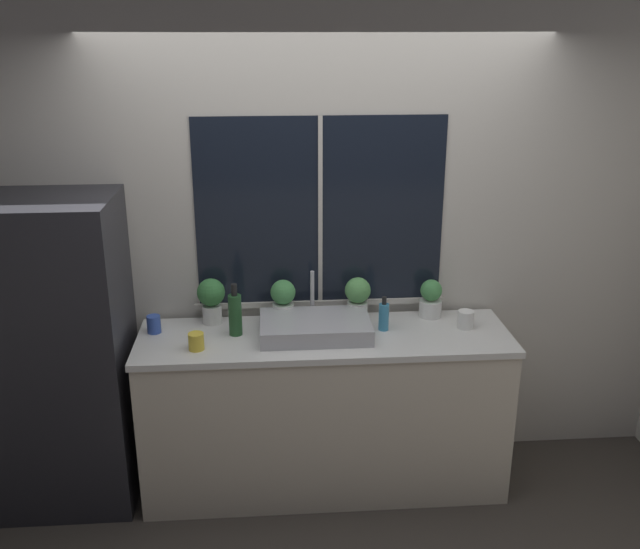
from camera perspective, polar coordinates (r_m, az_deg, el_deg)
The scene contains 15 objects.
ground_plane at distance 4.13m, azimuth 0.70°, elevation -18.52°, with size 14.00×14.00×0.00m, color #38332D.
wall_back at distance 4.08m, azimuth -0.02°, elevation 2.49°, with size 8.00×0.09×2.70m.
wall_right at distance 5.44m, azimuth 21.85°, elevation 5.39°, with size 0.06×7.00×2.70m.
counter at distance 4.10m, azimuth 0.37°, elevation -10.85°, with size 2.03×0.60×0.94m.
refrigerator at distance 4.11m, azimuth -20.17°, elevation -5.91°, with size 0.75×0.68×1.72m.
sink at distance 3.88m, azimuth -0.40°, elevation -4.19°, with size 0.60×0.44×0.29m.
potted_plant_far_left at distance 4.03m, azimuth -8.69°, elevation -1.85°, with size 0.16×0.16×0.26m.
potted_plant_center_left at distance 4.03m, azimuth -2.97°, elevation -1.99°, with size 0.14×0.14×0.24m.
potted_plant_center_right at distance 4.05m, azimuth 3.03°, elevation -1.74°, with size 0.15×0.15×0.25m.
potted_plant_far_right at distance 4.14m, azimuth 8.85°, elevation -1.92°, with size 0.13×0.13×0.22m.
soap_bottle at distance 3.94m, azimuth 5.12°, elevation -3.34°, with size 0.06×0.06×0.19m.
bottle_tall at distance 3.87m, azimuth -6.81°, elevation -3.13°, with size 0.07×0.07×0.29m.
mug_yellow at distance 3.76m, azimuth -9.88°, elevation -5.30°, with size 0.08×0.08×0.09m.
mug_blue at distance 4.00m, azimuth -13.15°, elevation -3.90°, with size 0.07×0.07×0.10m.
mug_white at distance 4.04m, azimuth 11.58°, elevation -3.54°, with size 0.09×0.09×0.10m.
Camera 1 is at (-0.30, -3.25, 2.53)m, focal length 40.00 mm.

